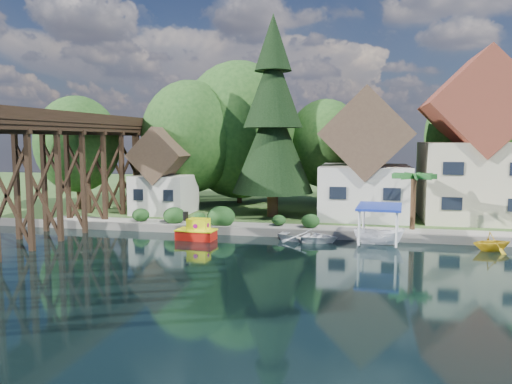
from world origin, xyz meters
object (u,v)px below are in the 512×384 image
shed (164,177)px  boat_yellow (492,241)px  house_left (365,164)px  conifer (273,121)px  tugboat (197,231)px  house_center (475,149)px  boat_white_a (309,235)px  palm_tree (414,178)px  boat_canopy (379,228)px  trestle_bridge (53,165)px

shed → boat_yellow: shed is taller
house_left → conifer: bearing=-168.9°
shed → tugboat: 11.18m
house_center → boat_white_a: house_center is taller
house_center → palm_tree: size_ratio=3.08×
boat_canopy → boat_yellow: size_ratio=1.71×
house_left → boat_white_a: bearing=-113.1°
shed → boat_white_a: shed is taller
house_center → boat_canopy: 13.70m
tugboat → conifer: bearing=65.3°
palm_tree → tugboat: size_ratio=1.53×
trestle_bridge → palm_tree: size_ratio=9.80×
shed → boat_white_a: size_ratio=1.82×
house_center → tugboat: (-20.91, -10.81, -5.80)m
shed → house_left: bearing=4.8°
house_left → shed: bearing=-175.2°
boat_white_a → boat_yellow: bearing=-79.6°
palm_tree → boat_yellow: bearing=-40.2°
trestle_bridge → house_center: size_ratio=3.18×
conifer → boat_yellow: conifer is taller
house_left → shed: house_left is taller
conifer → palm_tree: (11.40, -4.30, -4.44)m
palm_tree → tugboat: (-15.44, -4.46, -3.82)m
house_left → boat_yellow: bearing=-50.1°
shed → boat_canopy: size_ratio=1.75×
boat_yellow → conifer: bearing=42.3°
trestle_bridge → tugboat: 12.07m
shed → boat_canopy: (19.00, -7.82, -2.65)m
house_left → house_center: (9.00, 0.50, 1.28)m
boat_canopy → shed: bearing=157.6°
house_left → shed: size_ratio=1.40×
house_center → tugboat: house_center is taller
trestle_bridge → shed: trestle_bridge is taller
tugboat → boat_canopy: size_ratio=0.66×
shed → palm_tree: bearing=-11.4°
palm_tree → house_center: bearing=49.3°
shed → palm_tree: size_ratio=1.74×
palm_tree → tugboat: 16.52m
trestle_bridge → conifer: bearing=31.5°
conifer → tugboat: size_ratio=5.89×
conifer → boat_yellow: size_ratio=6.63×
boat_white_a → boat_yellow: boat_yellow is taller
trestle_bridge → house_left: 25.42m
palm_tree → boat_yellow: size_ratio=1.72×
house_center → boat_white_a: (-12.89, -9.62, -5.97)m
house_left → boat_white_a: size_ratio=2.55×
house_left → conifer: (-7.87, -1.55, 3.74)m
shed → boat_canopy: bearing=-22.4°
trestle_bridge → house_left: size_ratio=4.01×
house_center → shed: size_ratio=1.77×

